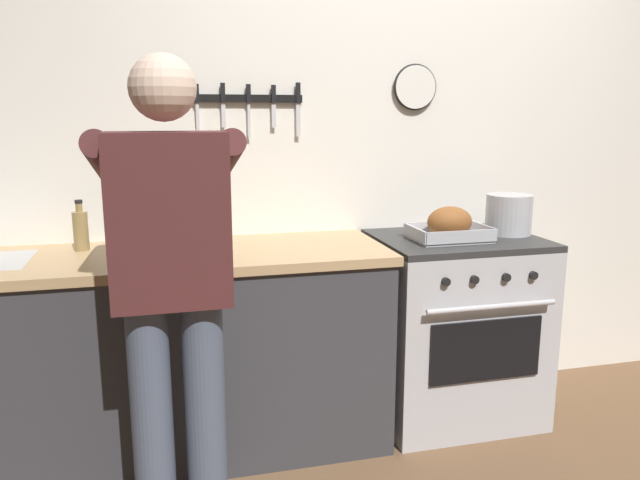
{
  "coord_description": "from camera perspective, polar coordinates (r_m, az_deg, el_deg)",
  "views": [
    {
      "loc": [
        -1.13,
        -1.62,
        1.48
      ],
      "look_at": [
        -0.49,
        0.85,
        0.95
      ],
      "focal_mm": 34.5,
      "sensor_mm": 36.0,
      "label": 1
    }
  ],
  "objects": [
    {
      "name": "bottle_dish_soap",
      "position": [
        2.86,
        -17.84,
        1.13
      ],
      "size": [
        0.07,
        0.07,
        0.2
      ],
      "color": "#338CCC",
      "rests_on": "counter_block"
    },
    {
      "name": "stock_pot",
      "position": [
        3.12,
        17.09,
        2.3
      ],
      "size": [
        0.22,
        0.22,
        0.19
      ],
      "color": "#B7B7BC",
      "rests_on": "stove"
    },
    {
      "name": "counter_block",
      "position": [
        2.8,
        -15.35,
        -10.1
      ],
      "size": [
        2.03,
        0.65,
        0.9
      ],
      "color": "#38383D",
      "rests_on": "ground"
    },
    {
      "name": "roasting_pan",
      "position": [
        2.9,
        11.92,
        1.3
      ],
      "size": [
        0.35,
        0.26,
        0.16
      ],
      "color": "#B7B7BC",
      "rests_on": "stove"
    },
    {
      "name": "bottle_hot_sauce",
      "position": [
        2.78,
        -15.62,
        0.9
      ],
      "size": [
        0.05,
        0.05,
        0.19
      ],
      "color": "red",
      "rests_on": "counter_block"
    },
    {
      "name": "wall_back",
      "position": [
        3.18,
        6.43,
        8.42
      ],
      "size": [
        6.0,
        0.13,
        2.6
      ],
      "color": "white",
      "rests_on": "ground"
    },
    {
      "name": "bottle_vinegar",
      "position": [
        2.81,
        -21.31,
        0.91
      ],
      "size": [
        0.06,
        0.06,
        0.22
      ],
      "color": "#997F4C",
      "rests_on": "counter_block"
    },
    {
      "name": "person_cook",
      "position": [
        2.1,
        -13.58,
        -3.11
      ],
      "size": [
        0.51,
        0.63,
        1.66
      ],
      "rotation": [
        0.0,
        0.0,
        1.77
      ],
      "color": "#4C566B",
      "rests_on": "ground"
    },
    {
      "name": "cutting_board",
      "position": [
        2.59,
        -14.68,
        -1.36
      ],
      "size": [
        0.36,
        0.24,
        0.02
      ],
      "primitive_type": "cube",
      "color": "tan",
      "rests_on": "counter_block"
    },
    {
      "name": "stove",
      "position": [
        3.11,
        12.29,
        -7.89
      ],
      "size": [
        0.76,
        0.67,
        0.9
      ],
      "color": "#BCBCC1",
      "rests_on": "ground"
    }
  ]
}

